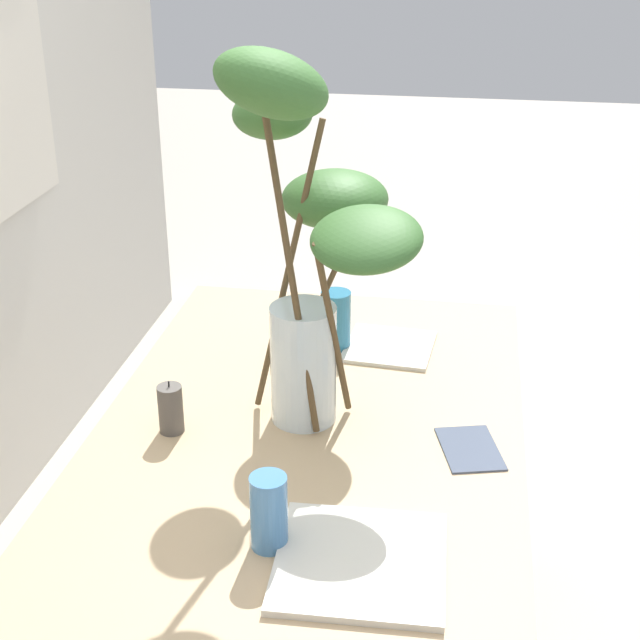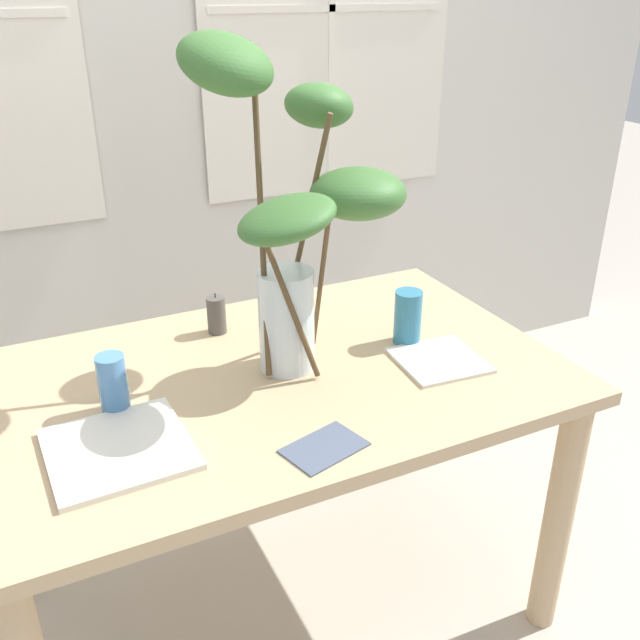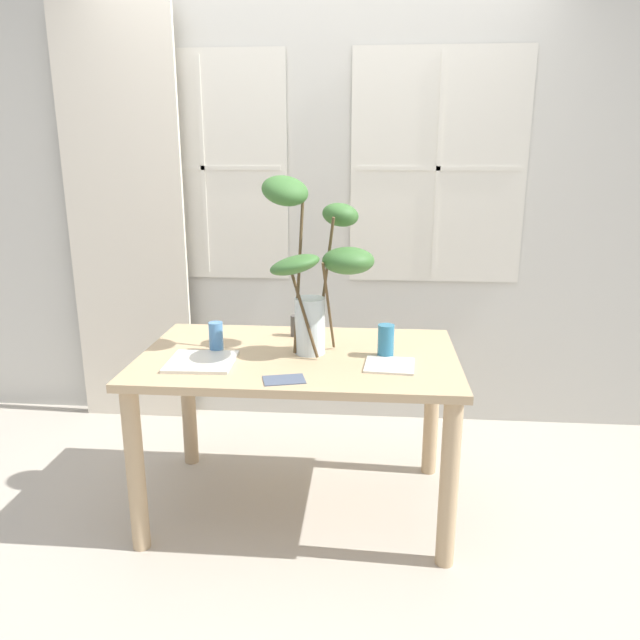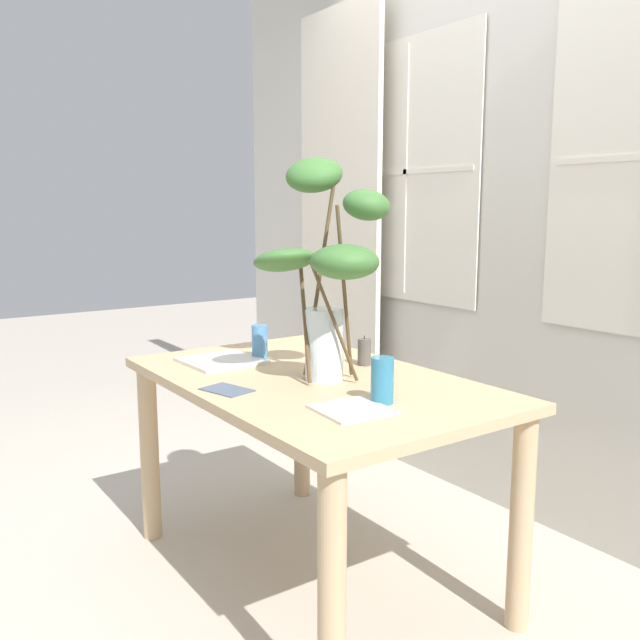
% 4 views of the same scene
% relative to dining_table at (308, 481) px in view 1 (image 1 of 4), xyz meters
% --- Properties ---
extents(dining_table, '(1.38, 0.86, 0.75)m').
position_rel_dining_table_xyz_m(dining_table, '(0.00, 0.00, 0.00)').
color(dining_table, tan).
rests_on(dining_table, ground).
extents(vase_with_branches, '(0.53, 0.45, 0.80)m').
position_rel_dining_table_xyz_m(vase_with_branches, '(0.08, 0.01, 0.53)').
color(vase_with_branches, silver).
rests_on(vase_with_branches, dining_table).
extents(drinking_glass_blue_left, '(0.06, 0.06, 0.13)m').
position_rel_dining_table_xyz_m(drinking_glass_blue_left, '(-0.37, -0.00, 0.19)').
color(drinking_glass_blue_left, '#4C84BC').
rests_on(drinking_glass_blue_left, dining_table).
extents(drinking_glass_blue_right, '(0.07, 0.07, 0.14)m').
position_rel_dining_table_xyz_m(drinking_glass_blue_right, '(0.38, -0.00, 0.19)').
color(drinking_glass_blue_right, teal).
rests_on(drinking_glass_blue_right, dining_table).
extents(plate_square_left, '(0.28, 0.28, 0.01)m').
position_rel_dining_table_xyz_m(plate_square_left, '(-0.39, -0.15, 0.13)').
color(plate_square_left, silver).
rests_on(plate_square_left, dining_table).
extents(plate_square_right, '(0.22, 0.22, 0.01)m').
position_rel_dining_table_xyz_m(plate_square_right, '(0.39, -0.13, 0.13)').
color(plate_square_right, silver).
rests_on(plate_square_right, dining_table).
extents(napkin_folded, '(0.18, 0.14, 0.00)m').
position_rel_dining_table_xyz_m(napkin_folded, '(-0.02, -0.32, 0.12)').
color(napkin_folded, '#4C566B').
rests_on(napkin_folded, dining_table).
extents(pillar_candle, '(0.05, 0.05, 0.11)m').
position_rel_dining_table_xyz_m(pillar_candle, '(-0.05, 0.27, 0.17)').
color(pillar_candle, '#514C47').
rests_on(pillar_candle, dining_table).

